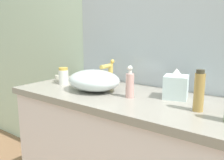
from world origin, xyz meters
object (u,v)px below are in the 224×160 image
perfume_bottle (199,91)px  lotion_bottle (130,84)px  candle_jar (58,78)px  tissue_box (176,86)px  sink_basin (94,80)px  spray_can (64,76)px

perfume_bottle → lotion_bottle: bearing=179.1°
lotion_bottle → candle_jar: 0.66m
perfume_bottle → tissue_box: size_ratio=1.17×
tissue_box → candle_jar: (-0.87, -0.09, -0.05)m
sink_basin → perfume_bottle: size_ratio=1.74×
lotion_bottle → candle_jar: bearing=175.8°
sink_basin → lotion_bottle: (0.26, 0.00, 0.01)m
sink_basin → tissue_box: 0.50m
sink_basin → candle_jar: size_ratio=7.25×
sink_basin → tissue_box: (0.48, 0.14, 0.01)m
lotion_bottle → perfume_bottle: 0.38m
perfume_bottle → tissue_box: perfume_bottle is taller
tissue_box → candle_jar: bearing=-173.9°
lotion_bottle → spray_can: size_ratio=1.56×
sink_basin → lotion_bottle: lotion_bottle is taller
lotion_bottle → tissue_box: (0.21, 0.14, -0.01)m
lotion_bottle → tissue_box: bearing=33.6°
sink_basin → perfume_bottle: (0.65, -0.00, 0.03)m
candle_jar → lotion_bottle: bearing=-4.2°
sink_basin → candle_jar: 0.39m
perfume_bottle → tissue_box: bearing=139.9°
sink_basin → lotion_bottle: size_ratio=1.89×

